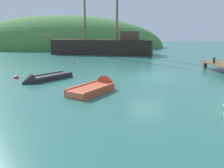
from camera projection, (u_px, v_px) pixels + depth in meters
ground_plane at (147, 77)px, 16.43m from camera, size 120.00×120.00×0.00m
shore_hill at (64, 48)px, 46.05m from camera, size 38.90×19.11×12.07m
sailing_ship at (104, 48)px, 32.62m from camera, size 16.06×7.59×13.70m
rowboat_outer_left at (98, 89)px, 12.57m from camera, size 2.90×3.31×1.19m
rowboat_center at (43, 79)px, 15.13m from camera, size 3.17×3.36×0.97m
buoy_red at (16, 78)px, 15.88m from camera, size 0.34×0.34×0.34m
buoy_orange at (73, 64)px, 22.91m from camera, size 0.30×0.30×0.30m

